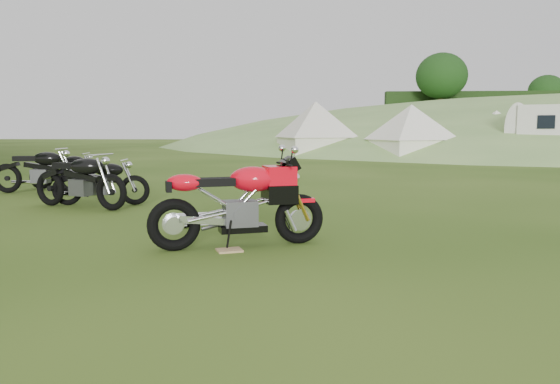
# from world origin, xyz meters

# --- Properties ---
(ground) EXTENTS (120.00, 120.00, 0.00)m
(ground) POSITION_xyz_m (0.00, 0.00, 0.00)
(ground) COLOR #28470F
(ground) RESTS_ON ground
(sport_motorcycle) EXTENTS (2.02, 1.12, 1.18)m
(sport_motorcycle) POSITION_xyz_m (-0.59, 0.73, 0.59)
(sport_motorcycle) COLOR red
(sport_motorcycle) RESTS_ON ground
(plywood_board) EXTENTS (0.34, 0.31, 0.02)m
(plywood_board) POSITION_xyz_m (-0.67, 0.49, 0.01)
(plywood_board) COLOR tan
(plywood_board) RESTS_ON ground
(vintage_moto_a) EXTENTS (1.70, 0.54, 0.88)m
(vintage_moto_a) POSITION_xyz_m (-3.52, 3.97, 0.44)
(vintage_moto_a) COLOR black
(vintage_moto_a) RESTS_ON ground
(vintage_moto_b) EXTENTS (1.96, 1.10, 1.01)m
(vintage_moto_b) POSITION_xyz_m (-3.73, 3.58, 0.51)
(vintage_moto_b) COLOR black
(vintage_moto_b) RESTS_ON ground
(vintage_moto_c) EXTENTS (1.95, 0.50, 1.02)m
(vintage_moto_c) POSITION_xyz_m (-5.50, 5.62, 0.51)
(vintage_moto_c) COLOR black
(vintage_moto_c) RESTS_ON ground
(vintage_moto_d) EXTENTS (1.69, 0.53, 0.87)m
(vintage_moto_d) POSITION_xyz_m (-5.26, 6.43, 0.44)
(vintage_moto_d) COLOR black
(vintage_moto_d) RESTS_ON ground
(tent_left) EXTENTS (3.91, 3.91, 2.65)m
(tent_left) POSITION_xyz_m (0.31, 21.43, 1.32)
(tent_left) COLOR silver
(tent_left) RESTS_ON ground
(tent_mid) EXTENTS (3.76, 3.76, 2.48)m
(tent_mid) POSITION_xyz_m (4.49, 18.95, 1.24)
(tent_mid) COLOR white
(tent_mid) RESTS_ON ground
(tent_right) EXTENTS (3.26, 3.26, 2.37)m
(tent_right) POSITION_xyz_m (9.02, 21.69, 1.18)
(tent_right) COLOR white
(tent_right) RESTS_ON ground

